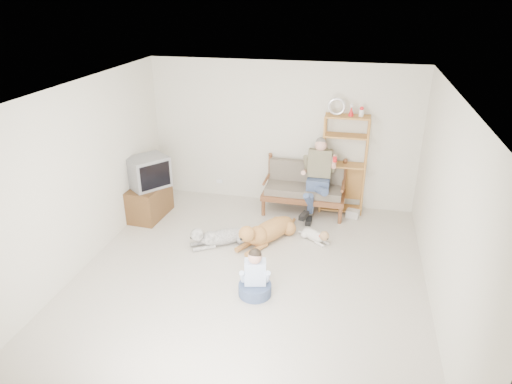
% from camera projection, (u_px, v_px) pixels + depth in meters
% --- Properties ---
extents(floor, '(5.50, 5.50, 0.00)m').
position_uv_depth(floor, '(249.00, 279.00, 6.62)').
color(floor, beige).
rests_on(floor, ground).
extents(ceiling, '(5.50, 5.50, 0.00)m').
position_uv_depth(ceiling, '(247.00, 93.00, 5.51)').
color(ceiling, white).
rests_on(ceiling, ground).
extents(wall_back, '(5.00, 0.00, 5.00)m').
position_uv_depth(wall_back, '(282.00, 135.00, 8.51)').
color(wall_back, beige).
rests_on(wall_back, ground).
extents(wall_front, '(5.00, 0.00, 5.00)m').
position_uv_depth(wall_front, '(168.00, 334.00, 3.62)').
color(wall_front, beige).
rests_on(wall_front, ground).
extents(wall_left, '(0.00, 5.50, 5.50)m').
position_uv_depth(wall_left, '(79.00, 178.00, 6.56)').
color(wall_left, beige).
rests_on(wall_left, ground).
extents(wall_right, '(0.00, 5.50, 5.50)m').
position_uv_depth(wall_right, '(447.00, 212.00, 5.57)').
color(wall_right, beige).
rests_on(wall_right, ground).
extents(loveseat, '(1.51, 0.72, 0.95)m').
position_uv_depth(loveseat, '(304.00, 187.00, 8.45)').
color(loveseat, brown).
rests_on(loveseat, ground).
extents(man, '(0.55, 0.79, 1.28)m').
position_uv_depth(man, '(316.00, 183.00, 8.13)').
color(man, '#43587C').
rests_on(man, loveseat).
extents(etagere, '(0.81, 0.36, 2.14)m').
position_uv_depth(etagere, '(344.00, 164.00, 8.27)').
color(etagere, '#BF7C3C').
rests_on(etagere, ground).
extents(book_stack, '(0.26, 0.21, 0.14)m').
position_uv_depth(book_stack, '(353.00, 214.00, 8.36)').
color(book_stack, white).
rests_on(book_stack, ground).
extents(tv_stand, '(0.56, 0.93, 0.60)m').
position_uv_depth(tv_stand, '(150.00, 201.00, 8.32)').
color(tv_stand, brown).
rests_on(tv_stand, ground).
extents(crt_tv, '(0.82, 0.85, 0.55)m').
position_uv_depth(crt_tv, '(148.00, 172.00, 8.08)').
color(crt_tv, slate).
rests_on(crt_tv, tv_stand).
extents(wall_outlet, '(0.12, 0.02, 0.08)m').
position_uv_depth(wall_outlet, '(220.00, 181.00, 9.18)').
color(wall_outlet, white).
rests_on(wall_outlet, ground).
extents(golden_retriever, '(0.88, 1.37, 0.46)m').
position_uv_depth(golden_retriever, '(266.00, 232.00, 7.51)').
color(golden_retriever, '#C78C45').
rests_on(golden_retriever, ground).
extents(shaggy_dog, '(1.02, 0.77, 0.36)m').
position_uv_depth(shaggy_dog, '(219.00, 237.00, 7.44)').
color(shaggy_dog, white).
rests_on(shaggy_dog, ground).
extents(terrier, '(0.58, 0.46, 0.25)m').
position_uv_depth(terrier, '(316.00, 236.00, 7.55)').
color(terrier, white).
rests_on(terrier, ground).
extents(child, '(0.45, 0.45, 0.72)m').
position_uv_depth(child, '(255.00, 278.00, 6.18)').
color(child, '#43587C').
rests_on(child, ground).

